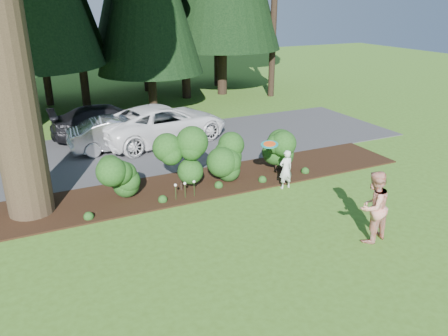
% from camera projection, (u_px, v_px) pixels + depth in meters
% --- Properties ---
extents(ground, '(80.00, 80.00, 0.00)m').
position_uv_depth(ground, '(228.00, 232.00, 11.52)').
color(ground, '#3E651C').
rests_on(ground, ground).
extents(mulch_bed, '(16.00, 2.50, 0.05)m').
position_uv_depth(mulch_bed, '(185.00, 186.00, 14.25)').
color(mulch_bed, black).
rests_on(mulch_bed, ground).
extents(driveway, '(22.00, 6.00, 0.03)m').
position_uv_depth(driveway, '(148.00, 149.00, 17.83)').
color(driveway, '#38383A').
rests_on(driveway, ground).
extents(shrub_row, '(6.53, 1.60, 1.61)m').
position_uv_depth(shrub_row, '(207.00, 162.00, 14.18)').
color(shrub_row, '#1B4214').
rests_on(shrub_row, ground).
extents(lily_cluster, '(0.69, 0.09, 0.57)m').
position_uv_depth(lily_cluster, '(185.00, 184.00, 13.24)').
color(lily_cluster, '#1B4214').
rests_on(lily_cluster, ground).
extents(car_silver_wagon, '(4.05, 1.51, 1.32)m').
position_uv_depth(car_silver_wagon, '(119.00, 133.00, 17.60)').
color(car_silver_wagon, silver).
rests_on(car_silver_wagon, driveway).
extents(car_white_suv, '(6.06, 3.70, 1.57)m').
position_uv_depth(car_white_suv, '(163.00, 123.00, 18.51)').
color(car_white_suv, white).
rests_on(car_white_suv, driveway).
extents(car_dark_suv, '(4.89, 1.99, 1.42)m').
position_uv_depth(car_dark_suv, '(109.00, 121.00, 19.08)').
color(car_dark_suv, black).
rests_on(car_dark_suv, driveway).
extents(child, '(0.48, 0.32, 1.30)m').
position_uv_depth(child, '(286.00, 169.00, 13.98)').
color(child, silver).
rests_on(child, ground).
extents(adult, '(1.03, 0.88, 1.87)m').
position_uv_depth(adult, '(373.00, 207.00, 10.81)').
color(adult, red).
rests_on(adult, ground).
extents(frisbee, '(0.54, 0.54, 0.14)m').
position_uv_depth(frisbee, '(270.00, 144.00, 13.31)').
color(frisbee, teal).
rests_on(frisbee, ground).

